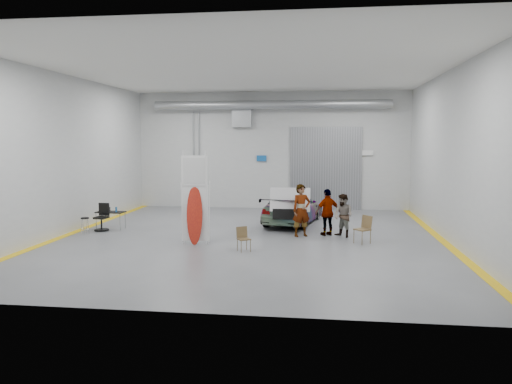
# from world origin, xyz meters

# --- Properties ---
(ground) EXTENTS (16.00, 16.00, 0.00)m
(ground) POSITION_xyz_m (0.00, 0.00, 0.00)
(ground) COLOR #5B5D62
(ground) RESTS_ON ground
(room_shell) EXTENTS (14.02, 16.18, 6.01)m
(room_shell) POSITION_xyz_m (0.24, 2.22, 4.08)
(room_shell) COLOR #B1B4B6
(room_shell) RESTS_ON ground
(sedan_car) EXTENTS (2.71, 4.82, 1.32)m
(sedan_car) POSITION_xyz_m (1.38, 3.40, 0.66)
(sedan_car) COLOR white
(sedan_car) RESTS_ON ground
(person_a) EXTENTS (0.84, 0.73, 1.94)m
(person_a) POSITION_xyz_m (1.86, 0.52, 0.97)
(person_a) COLOR #9C7E55
(person_a) RESTS_ON ground
(person_b) EXTENTS (0.98, 0.97, 1.59)m
(person_b) POSITION_xyz_m (3.39, 0.58, 0.80)
(person_b) COLOR slate
(person_b) RESTS_ON ground
(person_c) EXTENTS (1.09, 0.87, 1.75)m
(person_c) POSITION_xyz_m (2.82, 0.82, 0.88)
(person_c) COLOR #A57137
(person_c) RESTS_ON ground
(surfboard_display) EXTENTS (0.91, 0.30, 3.22)m
(surfboard_display) POSITION_xyz_m (-1.70, -1.38, 1.30)
(surfboard_display) COLOR white
(surfboard_display) RESTS_ON ground
(folding_chair_near) EXTENTS (0.50, 0.55, 0.78)m
(folding_chair_near) POSITION_xyz_m (0.14, -2.21, 0.24)
(folding_chair_near) COLOR brown
(folding_chair_near) RESTS_ON ground
(folding_chair_far) EXTENTS (0.63, 0.73, 0.96)m
(folding_chair_far) POSITION_xyz_m (3.99, -0.50, 0.30)
(folding_chair_far) COLOR brown
(folding_chair_far) RESTS_ON ground
(shop_stool) EXTENTS (0.32, 0.32, 0.63)m
(shop_stool) POSITION_xyz_m (-6.27, -0.09, 0.32)
(shop_stool) COLOR black
(shop_stool) RESTS_ON ground
(work_table) EXTENTS (1.14, 0.62, 0.91)m
(work_table) POSITION_xyz_m (-5.82, 1.09, 0.70)
(work_table) COLOR gray
(work_table) RESTS_ON ground
(office_chair) EXTENTS (0.56, 0.56, 1.06)m
(office_chair) POSITION_xyz_m (-5.95, 0.71, 0.46)
(office_chair) COLOR black
(office_chair) RESTS_ON ground
(trunk_lid) EXTENTS (1.54, 0.93, 0.04)m
(trunk_lid) POSITION_xyz_m (1.38, 1.37, 1.34)
(trunk_lid) COLOR silver
(trunk_lid) RESTS_ON sedan_car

